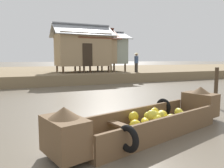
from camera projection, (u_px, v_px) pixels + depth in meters
ground_plane at (61, 99)px, 10.24m from camera, size 300.00×300.00×0.00m
riverbank_strip at (35, 73)px, 23.45m from camera, size 160.00×20.00×0.75m
banana_boat at (151, 120)px, 5.37m from camera, size 5.25×2.48×1.00m
stilt_house_mid_left at (82, 49)px, 18.63m from camera, size 4.93×3.54×4.07m
stilt_house_mid_right at (94, 50)px, 19.35m from camera, size 3.78×3.77×3.89m
stilt_house_right at (102, 50)px, 19.90m from camera, size 4.35×4.02×3.65m
vendor_person at (136, 61)px, 18.42m from camera, size 0.44×0.44×1.66m
mooring_post at (216, 88)px, 8.26m from camera, size 0.14×0.14×1.53m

